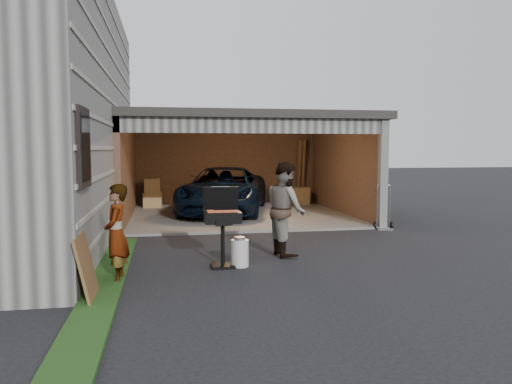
% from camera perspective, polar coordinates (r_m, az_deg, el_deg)
% --- Properties ---
extents(ground, '(80.00, 80.00, 0.00)m').
position_cam_1_polar(ground, '(8.30, -0.49, -8.87)').
color(ground, black).
rests_on(ground, ground).
extents(groundcover_strip, '(0.50, 8.00, 0.06)m').
position_cam_1_polar(groundcover_strip, '(7.26, -17.16, -10.88)').
color(groundcover_strip, '#193814').
rests_on(groundcover_strip, ground).
extents(garage, '(6.80, 6.30, 2.90)m').
position_cam_1_polar(garage, '(14.89, -2.10, 4.53)').
color(garage, '#605E59').
rests_on(garage, ground).
extents(minivan, '(3.42, 5.32, 1.36)m').
position_cam_1_polar(minivan, '(15.00, -3.69, -0.01)').
color(minivan, black).
rests_on(minivan, ground).
extents(woman, '(0.38, 0.55, 1.47)m').
position_cam_1_polar(woman, '(7.65, -15.67, -4.62)').
color(woman, '#ADBFD9').
rests_on(woman, ground).
extents(man, '(0.76, 0.93, 1.75)m').
position_cam_1_polar(man, '(9.30, 3.41, -1.90)').
color(man, '#3E2018').
rests_on(man, ground).
extents(bbq_grill, '(0.60, 0.53, 1.34)m').
position_cam_1_polar(bbq_grill, '(8.37, -3.86, -3.19)').
color(bbq_grill, black).
rests_on(bbq_grill, ground).
extents(propane_tank, '(0.36, 0.36, 0.45)m').
position_cam_1_polar(propane_tank, '(8.48, -1.88, -6.99)').
color(propane_tank, silver).
rests_on(propane_tank, ground).
extents(plywood_panel, '(0.22, 0.79, 0.87)m').
position_cam_1_polar(plywood_panel, '(6.90, -18.79, -8.28)').
color(plywood_panel, brown).
rests_on(plywood_panel, ground).
extents(hand_truck, '(0.48, 0.39, 1.11)m').
position_cam_1_polar(hand_truck, '(12.70, 14.39, -3.19)').
color(hand_truck, gray).
rests_on(hand_truck, ground).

